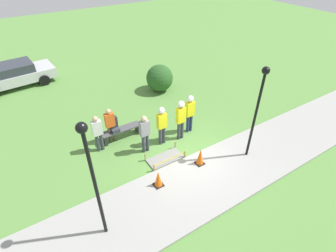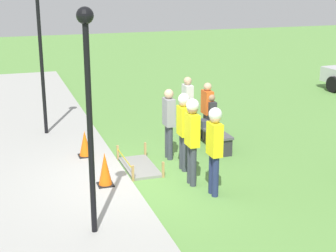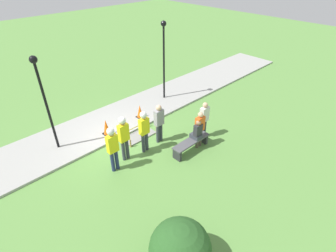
{
  "view_description": "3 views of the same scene",
  "coord_description": "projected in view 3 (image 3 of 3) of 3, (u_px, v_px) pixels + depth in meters",
  "views": [
    {
      "loc": [
        -5.03,
        -6.4,
        7.49
      ],
      "look_at": [
        -0.38,
        0.99,
        1.17
      ],
      "focal_mm": 28.0,
      "sensor_mm": 36.0,
      "label": 1
    },
    {
      "loc": [
        10.31,
        -2.59,
        4.48
      ],
      "look_at": [
        -0.59,
        1.06,
        1.08
      ],
      "focal_mm": 55.0,
      "sensor_mm": 36.0,
      "label": 2
    },
    {
      "loc": [
        4.82,
        8.21,
        6.88
      ],
      "look_at": [
        -1.39,
        1.77,
        0.96
      ],
      "focal_mm": 28.0,
      "sensor_mm": 36.0,
      "label": 3
    }
  ],
  "objects": [
    {
      "name": "traffic_cone_near_patch",
      "position": [
        140.0,
        111.0,
        12.78
      ],
      "size": [
        0.34,
        0.34,
        0.66
      ],
      "color": "black",
      "rests_on": "sidewalk"
    },
    {
      "name": "worker_trainee",
      "position": [
        112.0,
        145.0,
        9.34
      ],
      "size": [
        0.4,
        0.27,
        1.9
      ],
      "color": "navy",
      "rests_on": "ground_plane"
    },
    {
      "name": "bystander_in_orange_shirt",
      "position": [
        200.0,
        128.0,
        10.65
      ],
      "size": [
        0.4,
        0.22,
        1.67
      ],
      "color": "brown",
      "rests_on": "ground_plane"
    },
    {
      "name": "lamppost_far",
      "position": [
        164.0,
        50.0,
        13.26
      ],
      "size": [
        0.28,
        0.28,
        4.1
      ],
      "color": "black",
      "rests_on": "sidewalk"
    },
    {
      "name": "person_seated_on_bench",
      "position": [
        197.0,
        131.0,
        10.6
      ],
      "size": [
        0.36,
        0.44,
        0.89
      ],
      "color": "#383D47",
      "rests_on": "park_bench"
    },
    {
      "name": "sidewalk",
      "position": [
        100.0,
        126.0,
        12.35
      ],
      "size": [
        28.0,
        2.86,
        0.1
      ],
      "color": "#9E9E99",
      "rests_on": "ground_plane"
    },
    {
      "name": "lamppost_near",
      "position": [
        43.0,
        92.0,
        9.57
      ],
      "size": [
        0.28,
        0.28,
        3.9
      ],
      "color": "black",
      "rests_on": "sidewalk"
    },
    {
      "name": "wet_concrete_patch",
      "position": [
        139.0,
        136.0,
        11.74
      ],
      "size": [
        1.53,
        0.76,
        0.38
      ],
      "color": "gray",
      "rests_on": "ground_plane"
    },
    {
      "name": "traffic_cone_far_patch",
      "position": [
        106.0,
        127.0,
        11.56
      ],
      "size": [
        0.34,
        0.34,
        0.74
      ],
      "color": "black",
      "rests_on": "sidewalk"
    },
    {
      "name": "bystander_in_gray_shirt",
      "position": [
        204.0,
        118.0,
        11.21
      ],
      "size": [
        0.4,
        0.23,
        1.73
      ],
      "color": "#383D47",
      "rests_on": "ground_plane"
    },
    {
      "name": "worker_supervisor",
      "position": [
        144.0,
        128.0,
        10.31
      ],
      "size": [
        0.4,
        0.27,
        1.87
      ],
      "color": "#383D47",
      "rests_on": "ground_plane"
    },
    {
      "name": "ground_plane",
      "position": [
        117.0,
        140.0,
        11.52
      ],
      "size": [
        60.0,
        60.0,
        0.0
      ],
      "primitive_type": "plane",
      "color": "#5B8E42"
    },
    {
      "name": "worker_assistant",
      "position": [
        124.0,
        134.0,
        9.84
      ],
      "size": [
        0.4,
        0.28,
        1.95
      ],
      "color": "#383D47",
      "rests_on": "ground_plane"
    },
    {
      "name": "bystander_in_white_shirt",
      "position": [
        159.0,
        121.0,
        10.91
      ],
      "size": [
        0.4,
        0.24,
        1.79
      ],
      "color": "#383D47",
      "rests_on": "ground_plane"
    },
    {
      "name": "park_bench",
      "position": [
        191.0,
        143.0,
        10.73
      ],
      "size": [
        1.81,
        0.44,
        0.51
      ],
      "color": "#2D2D33",
      "rests_on": "ground_plane"
    },
    {
      "name": "shrub_rounded_near",
      "position": [
        180.0,
        249.0,
        6.46
      ],
      "size": [
        1.57,
        1.57,
        1.57
      ],
      "color": "#285623",
      "rests_on": "ground_plane"
    }
  ]
}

